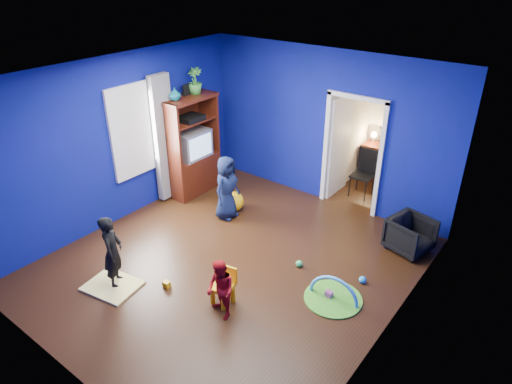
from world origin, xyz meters
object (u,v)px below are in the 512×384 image
Objects in this scene: toddler_red at (221,290)px; study_desk at (382,163)px; child_black at (113,252)px; armchair at (410,235)px; tv_armoire at (191,146)px; hopper_ball at (234,201)px; crt_tv at (192,144)px; folding_chair at (362,175)px; kid_chair at (222,288)px; play_mat at (333,299)px; child_navy at (227,188)px; vase at (175,94)px.

study_desk is at bearing 110.52° from toddler_red.
child_black is 1.28× the size of study_desk.
child_black reaches higher than armchair.
child_black is 1.72m from toddler_red.
child_black is 3.11m from tv_armoire.
tv_armoire is 2.23× the size of study_desk.
hopper_ball is 3.38m from study_desk.
crt_tv is 3.39m from folding_chair.
crt_tv is at bearing 129.81° from kid_chair.
tv_armoire reaches higher than toddler_red.
armchair is 1.29× the size of kid_chair.
study_desk is at bearing 61.22° from hopper_ball.
kid_chair is (1.52, -2.07, 0.06)m from hopper_ball.
child_black is at bearing -149.00° from play_mat.
folding_chair is at bearing 50.90° from hopper_ball.
child_black is 2.72m from hopper_ball.
hopper_ball is at bearing 117.16° from armchair.
crt_tv reaches higher than armchair.
hopper_ball is at bearing 7.14° from child_navy.
toddler_red is (-1.42, -3.00, 0.14)m from armchair.
toddler_red is 3.76m from crt_tv.
hopper_ball is at bearing 158.39° from play_mat.
armchair is 1.95m from folding_chair.
kid_chair is at bearing -145.08° from child_navy.
toddler_red reaches higher than play_mat.
hopper_ball is (1.19, 0.16, -1.88)m from vase.
crt_tv is (0.04, 0.30, -1.05)m from vase.
hopper_ball is (1.15, -0.14, -0.83)m from crt_tv.
folding_chair is (0.10, 4.07, 0.21)m from kid_chair.
hopper_ball is 0.43× the size of study_desk.
toddler_red is at bearing -40.36° from crt_tv.
hopper_ball is (1.19, -0.14, -0.79)m from tv_armoire.
hopper_ball is 2.57m from kid_chair.
study_desk is (-1.08, 4.04, 0.36)m from play_mat.
tv_armoire reaches higher than child_navy.
armchair is at bearing 11.84° from vase.
study_desk is (2.78, 2.82, -0.65)m from crt_tv.
tv_armoire is 2.39× the size of play_mat.
kid_chair is 4.07m from folding_chair.
crt_tv is 3.55m from kid_chair.
study_desk reaches higher than armchair.
child_black is 1.66m from kid_chair.
play_mat is at bearing -21.61° from hopper_ball.
toddler_red is at bearing -63.88° from kid_chair.
folding_chair is (-0.05, 4.27, 0.03)m from toddler_red.
play_mat is at bearing -97.19° from child_black.
child_navy is 3.59m from study_desk.
folding_chair reaches higher than play_mat.
vase is at bearing -12.61° from child_black.
hopper_ball is at bearing -6.81° from crt_tv.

